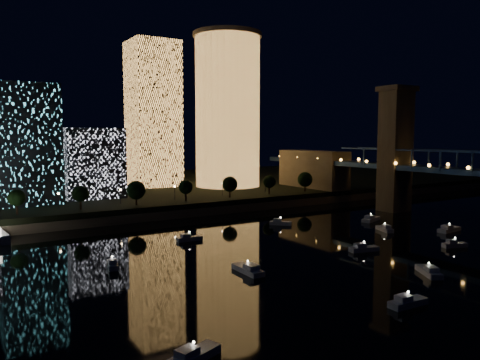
% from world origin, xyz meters
% --- Properties ---
extents(ground, '(520.00, 520.00, 0.00)m').
position_xyz_m(ground, '(0.00, 0.00, 0.00)').
color(ground, black).
rests_on(ground, ground).
extents(far_bank, '(420.00, 160.00, 5.00)m').
position_xyz_m(far_bank, '(0.00, 160.00, 2.50)').
color(far_bank, black).
rests_on(far_bank, ground).
extents(seawall, '(420.00, 6.00, 3.00)m').
position_xyz_m(seawall, '(0.00, 82.00, 1.50)').
color(seawall, '#6B5E4C').
rests_on(seawall, ground).
extents(tower_cylindrical, '(34.00, 34.00, 75.75)m').
position_xyz_m(tower_cylindrical, '(31.43, 126.48, 43.00)').
color(tower_cylindrical, '#FFAE51').
rests_on(tower_cylindrical, far_bank).
extents(tower_rectangular, '(22.67, 22.67, 72.14)m').
position_xyz_m(tower_rectangular, '(0.39, 147.49, 41.07)').
color(tower_rectangular, '#FFAE51').
rests_on(tower_rectangular, far_bank).
extents(midrise_blocks, '(83.83, 28.89, 44.45)m').
position_xyz_m(midrise_blocks, '(-66.08, 117.64, 22.19)').
color(midrise_blocks, white).
rests_on(midrise_blocks, far_bank).
extents(motorboats, '(116.64, 78.41, 2.78)m').
position_xyz_m(motorboats, '(-1.24, 12.09, 0.81)').
color(motorboats, silver).
rests_on(motorboats, ground).
extents(esplanade_trees, '(166.73, 6.96, 8.98)m').
position_xyz_m(esplanade_trees, '(-31.69, 88.00, 10.47)').
color(esplanade_trees, black).
rests_on(esplanade_trees, far_bank).
extents(street_lamps, '(132.70, 0.70, 5.65)m').
position_xyz_m(street_lamps, '(-34.00, 94.00, 9.02)').
color(street_lamps, black).
rests_on(street_lamps, far_bank).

